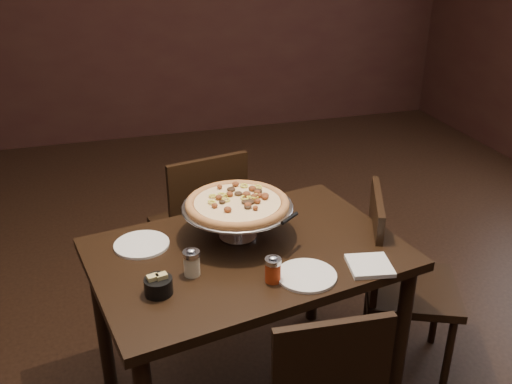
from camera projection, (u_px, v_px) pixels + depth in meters
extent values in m
cube|color=black|center=(250.00, 382.00, 2.63)|extent=(6.00, 7.00, 0.02)
cube|color=black|center=(248.00, 254.00, 2.25)|extent=(1.32, 0.99, 0.04)
cylinder|color=black|center=(401.00, 339.00, 2.35)|extent=(0.06, 0.06, 0.71)
cylinder|color=black|center=(102.00, 321.00, 2.47)|extent=(0.06, 0.06, 0.71)
cylinder|color=black|center=(314.00, 261.00, 2.90)|extent=(0.06, 0.06, 0.71)
cylinder|color=#B1B1B8|center=(238.00, 236.00, 2.33)|extent=(0.15, 0.15, 0.01)
cylinder|color=#B1B1B8|center=(238.00, 222.00, 2.30)|extent=(0.03, 0.03, 0.12)
cylinder|color=#B1B1B8|center=(237.00, 208.00, 2.28)|extent=(0.11, 0.11, 0.01)
cylinder|color=#949499|center=(237.00, 207.00, 2.27)|extent=(0.44, 0.44, 0.01)
torus|color=#949499|center=(237.00, 206.00, 2.27)|extent=(0.45, 0.45, 0.01)
cylinder|color=#9E5F2F|center=(237.00, 205.00, 2.27)|extent=(0.41, 0.41, 0.01)
torus|color=#9E5F2F|center=(237.00, 204.00, 2.27)|extent=(0.42, 0.42, 0.04)
cylinder|color=#E5BE7E|center=(237.00, 202.00, 2.26)|extent=(0.35, 0.35, 0.01)
cylinder|color=beige|center=(192.00, 265.00, 2.07)|extent=(0.06, 0.06, 0.08)
cylinder|color=#B1B1B8|center=(191.00, 254.00, 2.05)|extent=(0.06, 0.06, 0.02)
ellipsoid|color=#B1B1B8|center=(191.00, 250.00, 2.04)|extent=(0.03, 0.03, 0.01)
cylinder|color=#99280D|center=(273.00, 272.00, 2.03)|extent=(0.06, 0.06, 0.08)
cylinder|color=#B1B1B8|center=(273.00, 261.00, 2.01)|extent=(0.06, 0.06, 0.02)
ellipsoid|color=#B1B1B8|center=(273.00, 257.00, 2.00)|extent=(0.03, 0.03, 0.01)
cylinder|color=black|center=(158.00, 286.00, 1.97)|extent=(0.10, 0.10, 0.06)
cube|color=tan|center=(153.00, 284.00, 1.96)|extent=(0.04, 0.04, 0.07)
cube|color=tan|center=(162.00, 282.00, 1.96)|extent=(0.04, 0.04, 0.07)
cube|color=white|center=(370.00, 266.00, 2.12)|extent=(0.18, 0.18, 0.02)
cylinder|color=white|center=(142.00, 244.00, 2.27)|extent=(0.22, 0.22, 0.01)
cylinder|color=white|center=(306.00, 275.00, 2.07)|extent=(0.22, 0.22, 0.01)
cone|color=#B1B1B8|center=(289.00, 219.00, 2.17)|extent=(0.13, 0.13, 0.00)
cylinder|color=black|center=(289.00, 219.00, 2.17)|extent=(0.09, 0.08, 0.02)
cube|color=black|center=(196.00, 227.00, 3.07)|extent=(0.49, 0.49, 0.04)
cube|color=black|center=(209.00, 200.00, 2.81)|extent=(0.41, 0.11, 0.44)
cylinder|color=black|center=(213.00, 242.00, 3.37)|extent=(0.04, 0.04, 0.41)
cylinder|color=black|center=(159.00, 256.00, 3.23)|extent=(0.04, 0.04, 0.41)
cylinder|color=black|center=(239.00, 269.00, 3.10)|extent=(0.04, 0.04, 0.41)
cylinder|color=black|center=(181.00, 286.00, 2.96)|extent=(0.04, 0.04, 0.41)
cube|color=black|center=(332.00, 374.00, 1.79)|extent=(0.39, 0.06, 0.41)
cube|color=black|center=(411.00, 289.00, 2.57)|extent=(0.54, 0.54, 0.04)
cube|color=black|center=(374.00, 240.00, 2.48)|extent=(0.19, 0.39, 0.43)
cylinder|color=black|center=(448.00, 355.00, 2.49)|extent=(0.04, 0.04, 0.40)
cylinder|color=black|center=(436.00, 309.00, 2.79)|extent=(0.04, 0.04, 0.40)
cylinder|color=black|center=(372.00, 349.00, 2.53)|extent=(0.04, 0.04, 0.40)
cylinder|color=black|center=(368.00, 304.00, 2.83)|extent=(0.04, 0.04, 0.40)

